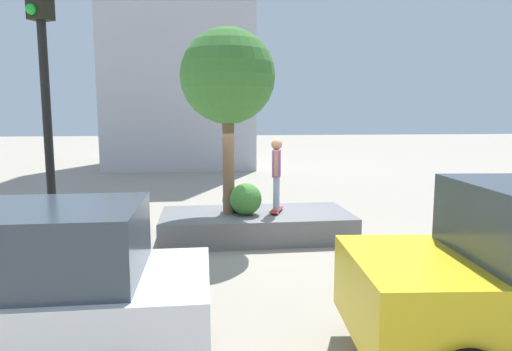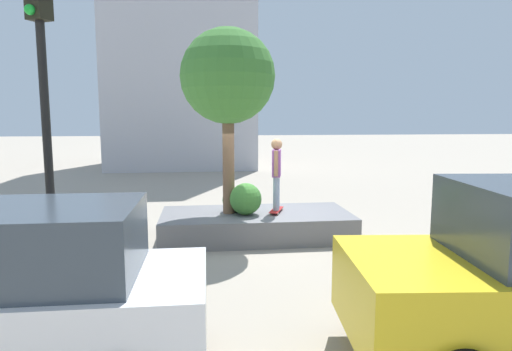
{
  "view_description": "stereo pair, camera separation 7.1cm",
  "coord_description": "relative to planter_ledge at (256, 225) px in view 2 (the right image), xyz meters",
  "views": [
    {
      "loc": [
        1.54,
        10.37,
        2.88
      ],
      "look_at": [
        0.22,
        0.07,
        1.5
      ],
      "focal_mm": 30.95,
      "sensor_mm": 36.0,
      "label": 1
    },
    {
      "loc": [
        1.47,
        10.38,
        2.88
      ],
      "look_at": [
        0.22,
        0.07,
        1.5
      ],
      "focal_mm": 30.95,
      "sensor_mm": 36.0,
      "label": 2
    }
  ],
  "objects": [
    {
      "name": "ground_plane",
      "position": [
        -0.22,
        -0.07,
        -0.3
      ],
      "size": [
        120.0,
        120.0,
        0.0
      ],
      "primitive_type": "plane",
      "color": "#9E9384"
    },
    {
      "name": "boxwood_shrub",
      "position": [
        0.27,
        0.19,
        0.68
      ],
      "size": [
        0.75,
        0.75,
        0.75
      ],
      "primitive_type": "sphere",
      "color": "#3D7A33",
      "rests_on": "planter_ledge"
    },
    {
      "name": "planter_ledge",
      "position": [
        0.0,
        0.0,
        0.0
      ],
      "size": [
        4.51,
        2.11,
        0.6
      ],
      "primitive_type": "cube",
      "color": "slate",
      "rests_on": "ground"
    },
    {
      "name": "skateboard",
      "position": [
        -0.49,
        0.04,
        0.36
      ],
      "size": [
        0.48,
        0.82,
        0.07
      ],
      "color": "#A51E1E",
      "rests_on": "planter_ledge"
    },
    {
      "name": "plaza_lowrise_south",
      "position": [
        2.36,
        -16.86,
        7.99
      ],
      "size": [
        8.13,
        7.67,
        16.59
      ],
      "primitive_type": "cube",
      "color": "#B2B2BC",
      "rests_on": "ground"
    },
    {
      "name": "skateboarder",
      "position": [
        -0.49,
        0.04,
        1.36
      ],
      "size": [
        0.29,
        0.57,
        1.7
      ],
      "color": "#8C9EB7",
      "rests_on": "skateboard"
    },
    {
      "name": "police_car",
      "position": [
        3.28,
        5.58,
        0.69
      ],
      "size": [
        4.23,
        2.02,
        1.96
      ],
      "color": "white",
      "rests_on": "ground"
    },
    {
      "name": "plaza_tree",
      "position": [
        0.65,
        -0.04,
        3.48
      ],
      "size": [
        2.19,
        2.19,
        4.31
      ],
      "color": "brown",
      "rests_on": "planter_ledge"
    },
    {
      "name": "hedge_clump",
      "position": [
        0.5,
        -0.17,
        0.59
      ],
      "size": [
        0.59,
        0.59,
        0.59
      ],
      "primitive_type": "sphere",
      "color": "#3D7A33",
      "rests_on": "planter_ledge"
    },
    {
      "name": "traffic_light_corner",
      "position": [
        3.43,
        3.78,
        3.1
      ],
      "size": [
        0.36,
        0.37,
        5.03
      ],
      "color": "black",
      "rests_on": "ground"
    }
  ]
}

